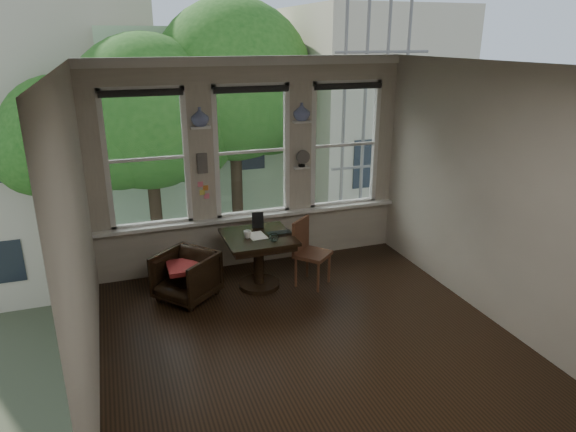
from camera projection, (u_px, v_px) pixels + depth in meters
name	position (u px, v px, depth m)	size (l,w,h in m)	color
ground	(307.00, 337.00, 5.87)	(4.50, 4.50, 0.00)	black
ceiling	(311.00, 64.00, 4.88)	(4.50, 4.50, 0.00)	silver
wall_back	(252.00, 165.00, 7.38)	(4.50, 4.50, 0.00)	beige
wall_front	(435.00, 317.00, 3.37)	(4.50, 4.50, 0.00)	beige
wall_left	(80.00, 239.00, 4.67)	(4.50, 4.50, 0.00)	beige
wall_right	(486.00, 192.00, 6.08)	(4.50, 4.50, 0.00)	beige
window_left	(147.00, 159.00, 6.86)	(1.10, 0.12, 1.90)	white
window_center	(251.00, 151.00, 7.31)	(1.10, 0.12, 1.90)	white
window_right	(344.00, 145.00, 7.77)	(1.10, 0.12, 1.90)	white
shelf_left	(200.00, 127.00, 6.87)	(0.26, 0.16, 0.03)	white
shelf_right	(302.00, 122.00, 7.32)	(0.26, 0.16, 0.03)	white
intercom	(202.00, 163.00, 7.06)	(0.14, 0.06, 0.28)	#59544F
sticky_notes	(203.00, 187.00, 7.18)	(0.16, 0.01, 0.24)	pink
desk_fan	(302.00, 161.00, 7.49)	(0.20, 0.20, 0.24)	#59544F
vase_left	(200.00, 117.00, 6.82)	(0.24, 0.24, 0.25)	silver
vase_right	(302.00, 112.00, 7.27)	(0.24, 0.24, 0.25)	silver
table	(259.00, 261.00, 6.93)	(0.90, 0.90, 0.75)	black
armchair_left	(186.00, 276.00, 6.63)	(0.68, 0.70, 0.64)	black
cushion_red	(185.00, 267.00, 6.59)	(0.45, 0.45, 0.06)	maroon
side_chair_right	(313.00, 254.00, 6.96)	(0.42, 0.42, 0.92)	#482D19
laptop	(280.00, 234.00, 6.81)	(0.33, 0.21, 0.03)	black
mug	(247.00, 234.00, 6.71)	(0.10, 0.10, 0.10)	white
drinking_glass	(274.00, 238.00, 6.60)	(0.12, 0.12, 0.10)	white
tablet	(258.00, 220.00, 7.05)	(0.16, 0.02, 0.22)	black
papers	(257.00, 236.00, 6.80)	(0.22, 0.30, 0.00)	silver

